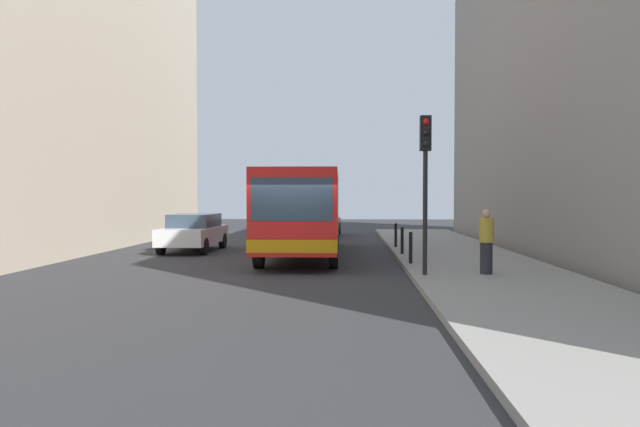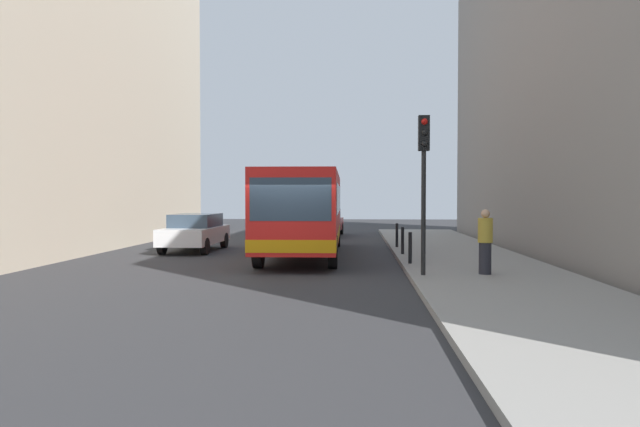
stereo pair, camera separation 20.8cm
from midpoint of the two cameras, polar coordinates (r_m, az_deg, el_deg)
The scene contains 10 objects.
ground_plane at distance 16.84m, azimuth -2.36°, elevation -5.77°, with size 80.00×80.00×0.00m, color #2D2D30.
sidewalk at distance 17.14m, azimuth 15.98°, elevation -5.45°, with size 4.40×40.00×0.15m, color gray.
bus at distance 21.77m, azimuth -1.21°, elevation 0.47°, with size 2.71×11.06×3.00m.
car_beside_bus at distance 24.04m, azimuth -11.74°, elevation -1.70°, with size 1.92×4.43×1.48m.
car_behind_bus at distance 32.50m, azimuth 0.61°, elevation -0.81°, with size 2.05×4.49×1.48m.
traffic_light at distance 15.40m, azimuth 10.40°, elevation 4.72°, with size 0.28×0.33×4.10m.
bollard_near at distance 18.04m, azimuth 9.05°, elevation -3.30°, with size 0.11×0.11×0.95m, color black.
bollard_mid at distance 20.95m, azimuth 8.28°, elevation -2.61°, with size 0.11×0.11×0.95m, color black.
bollard_far at distance 23.86m, azimuth 7.70°, elevation -2.09°, with size 0.11×0.11×0.95m, color black.
pedestrian_near_signal at distance 15.97m, azimuth 16.06°, elevation -2.65°, with size 0.38×0.38×1.69m.
Camera 2 is at (1.83, -16.61, 2.17)m, focal length 33.06 mm.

